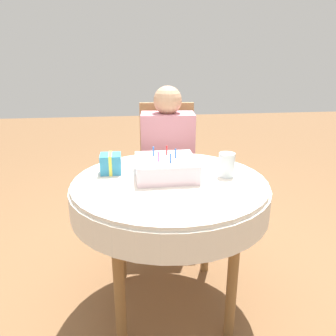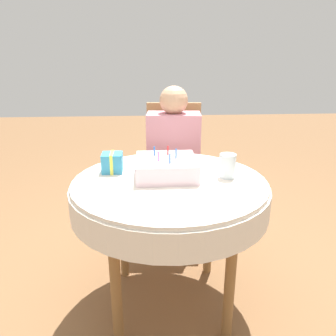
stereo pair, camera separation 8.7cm
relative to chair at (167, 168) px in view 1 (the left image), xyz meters
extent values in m
plane|color=brown|center=(-0.09, -0.80, -0.51)|extent=(12.00, 12.00, 0.00)
cylinder|color=silver|center=(-0.09, -0.80, 0.21)|extent=(0.94, 0.94, 0.02)
cylinder|color=silver|center=(-0.09, -0.80, 0.13)|extent=(0.96, 0.96, 0.13)
cylinder|color=brown|center=(-0.35, -1.06, -0.16)|extent=(0.05, 0.05, 0.71)
cylinder|color=brown|center=(0.17, -1.06, -0.16)|extent=(0.05, 0.05, 0.71)
cylinder|color=brown|center=(-0.35, -0.54, -0.16)|extent=(0.05, 0.05, 0.71)
cylinder|color=brown|center=(0.17, -0.54, -0.16)|extent=(0.05, 0.05, 0.71)
cube|color=#A37A4C|center=(-0.01, -0.08, -0.09)|extent=(0.48, 0.48, 0.04)
cube|color=#A37A4C|center=(0.01, 0.12, 0.20)|extent=(0.40, 0.06, 0.53)
cylinder|color=#A37A4C|center=(-0.22, -0.26, -0.31)|extent=(0.04, 0.04, 0.41)
cylinder|color=#A37A4C|center=(0.17, -0.29, -0.31)|extent=(0.04, 0.04, 0.41)
cylinder|color=#A37A4C|center=(-0.18, 0.13, -0.31)|extent=(0.04, 0.04, 0.41)
cylinder|color=#A37A4C|center=(0.20, 0.09, -0.31)|extent=(0.04, 0.04, 0.41)
cylinder|color=tan|center=(-0.11, -0.23, -0.29)|extent=(0.09, 0.09, 0.44)
cylinder|color=tan|center=(0.07, -0.25, -0.29)|extent=(0.09, 0.09, 0.44)
cube|color=#C67F8E|center=(-0.01, -0.08, 0.18)|extent=(0.38, 0.25, 0.49)
sphere|color=tan|center=(-0.01, -0.08, 0.51)|extent=(0.19, 0.19, 0.19)
cube|color=silver|center=(-0.10, -0.74, 0.26)|extent=(0.30, 0.30, 0.09)
cylinder|color=blue|center=(-0.05, -0.74, 0.33)|extent=(0.01, 0.01, 0.05)
cylinder|color=red|center=(-0.09, -0.68, 0.33)|extent=(0.01, 0.01, 0.05)
cylinder|color=blue|center=(-0.16, -0.69, 0.33)|extent=(0.01, 0.01, 0.05)
cylinder|color=#D166B2|center=(-0.14, -0.78, 0.33)|extent=(0.01, 0.01, 0.05)
cylinder|color=blue|center=(-0.09, -0.82, 0.33)|extent=(0.01, 0.01, 0.05)
cylinder|color=silver|center=(0.20, -0.78, 0.28)|extent=(0.08, 0.08, 0.12)
cube|color=teal|center=(-0.37, -0.66, 0.27)|extent=(0.10, 0.10, 0.10)
cube|color=#EAE54C|center=(-0.37, -0.66, 0.27)|extent=(0.02, 0.11, 0.10)
camera|label=1|loc=(-0.28, -2.27, 0.79)|focal=35.00mm
camera|label=2|loc=(-0.20, -2.28, 0.79)|focal=35.00mm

